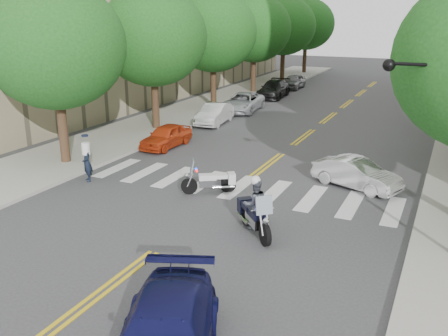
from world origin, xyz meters
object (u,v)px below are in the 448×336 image
Objects in this scene: officer_standing at (87,163)px; motorcycle_police at (254,208)px; convertible at (356,174)px; motorcycle_parked at (214,181)px.

motorcycle_police is at bearing 24.18° from officer_standing.
officer_standing is 0.44× the size of convertible.
officer_standing reaches higher than convertible.
motorcycle_parked reaches higher than convertible.
officer_standing is 11.35m from convertible.
motorcycle_parked is 0.53× the size of convertible.
motorcycle_police reaches higher than convertible.
motorcycle_parked is 5.64m from officer_standing.
motorcycle_police is 1.01× the size of motorcycle_parked.
officer_standing is at bearing 132.23° from convertible.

